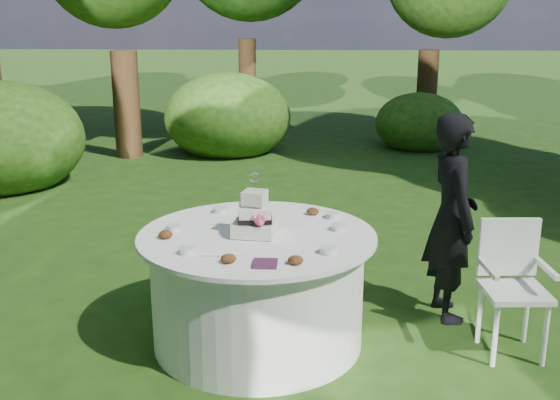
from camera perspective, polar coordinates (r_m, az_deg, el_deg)
The scene contains 9 objects.
ground at distance 4.58m, azimuth -1.92°, elevation -12.11°, with size 80.00×80.00×0.00m, color #1A3C10.
napkins at distance 3.74m, azimuth -1.31°, elevation -5.56°, with size 0.14×0.14×0.02m, color #491F3D.
feather_plume at distance 3.92m, azimuth -6.03°, elevation -4.67°, with size 0.48×0.07×0.01m, color white.
guest at distance 4.83m, azimuth 14.73°, elevation -1.48°, with size 0.55×0.36×1.50m, color black.
table at distance 4.41m, azimuth -1.96°, elevation -7.64°, with size 1.56×1.56×0.77m.
cake at distance 4.22m, azimuth -2.19°, elevation -1.58°, with size 0.29×0.30×0.41m.
chair at distance 4.52m, azimuth 19.53°, elevation -6.28°, with size 0.43×0.42×0.87m.
votives at distance 4.30m, azimuth -1.44°, elevation -2.55°, with size 1.19×0.96×0.04m.
petal_cups at distance 4.09m, azimuth -2.47°, elevation -3.43°, with size 1.03×1.07×0.05m.
Camera 1 is at (0.37, -4.03, 2.14)m, focal length 42.00 mm.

